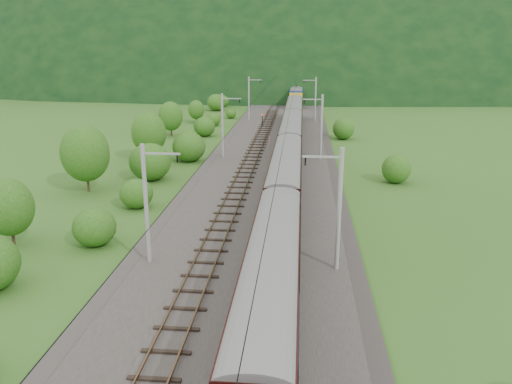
{
  "coord_description": "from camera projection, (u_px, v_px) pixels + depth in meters",
  "views": [
    {
      "loc": [
        3.68,
        -29.91,
        14.39
      ],
      "look_at": [
        0.13,
        9.11,
        2.6
      ],
      "focal_mm": 35.0,
      "sensor_mm": 36.0,
      "label": 1
    }
  ],
  "objects": [
    {
      "name": "mountain_main",
      "position": [
        296.0,
        69.0,
        280.94
      ],
      "size": [
        504.0,
        360.0,
        244.0
      ],
      "primitive_type": "ellipsoid",
      "color": "black",
      "rests_on": "ground"
    },
    {
      "name": "hazard_post_far",
      "position": [
        284.0,
        121.0,
        88.47
      ],
      "size": [
        0.16,
        0.16,
        1.5
      ],
      "primitive_type": "cylinder",
      "color": "red",
      "rests_on": "railbed"
    },
    {
      "name": "catenary_right",
      "position": [
        321.0,
        126.0,
        61.68
      ],
      "size": [
        2.54,
        192.28,
        8.0
      ],
      "color": "gray",
      "rests_on": "railbed"
    },
    {
      "name": "vegetation_right",
      "position": [
        404.0,
        220.0,
        37.9
      ],
      "size": [
        6.86,
        92.04,
        2.99
      ],
      "color": "#1C5115",
      "rests_on": "ground"
    },
    {
      "name": "mountain_ridge",
      "position": [
        115.0,
        65.0,
        329.49
      ],
      "size": [
        336.0,
        280.0,
        132.0
      ],
      "primitive_type": "ellipsoid",
      "color": "black",
      "rests_on": "ground"
    },
    {
      "name": "vegetation_left",
      "position": [
        132.0,
        153.0,
        55.31
      ],
      "size": [
        13.41,
        146.88,
        6.78
      ],
      "color": "#1C5115",
      "rests_on": "ground"
    },
    {
      "name": "train",
      "position": [
        289.0,
        144.0,
        56.25
      ],
      "size": [
        2.84,
        135.36,
        4.93
      ],
      "color": "black",
      "rests_on": "ground"
    },
    {
      "name": "signal",
      "position": [
        262.0,
        119.0,
        86.25
      ],
      "size": [
        0.25,
        0.25,
        2.22
      ],
      "color": "black",
      "rests_on": "railbed"
    },
    {
      "name": "hazard_post_near",
      "position": [
        269.0,
        141.0,
        70.47
      ],
      "size": [
        0.16,
        0.16,
        1.46
      ],
      "primitive_type": "cylinder",
      "color": "red",
      "rests_on": "railbed"
    },
    {
      "name": "ground",
      "position": [
        242.0,
        269.0,
        32.99
      ],
      "size": [
        600.0,
        600.0,
        0.0
      ],
      "primitive_type": "plane",
      "color": "#33561B",
      "rests_on": "ground"
    },
    {
      "name": "catenary_left",
      "position": [
        223.0,
        124.0,
        62.74
      ],
      "size": [
        2.54,
        192.28,
        8.0
      ],
      "color": "gray",
      "rests_on": "railbed"
    },
    {
      "name": "track_left",
      "position": [
        227.0,
        213.0,
        42.63
      ],
      "size": [
        2.4,
        220.0,
        0.27
      ],
      "color": "brown",
      "rests_on": "railbed"
    },
    {
      "name": "railbed",
      "position": [
        255.0,
        216.0,
        42.48
      ],
      "size": [
        14.0,
        220.0,
        0.3
      ],
      "primitive_type": "cube",
      "color": "#38332D",
      "rests_on": "ground"
    },
    {
      "name": "track_right",
      "position": [
        284.0,
        215.0,
        42.21
      ],
      "size": [
        2.4,
        220.0,
        0.27
      ],
      "color": "brown",
      "rests_on": "railbed"
    },
    {
      "name": "overhead_wires",
      "position": [
        255.0,
        136.0,
        40.48
      ],
      "size": [
        4.83,
        198.0,
        0.03
      ],
      "color": "black",
      "rests_on": "ground"
    }
  ]
}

